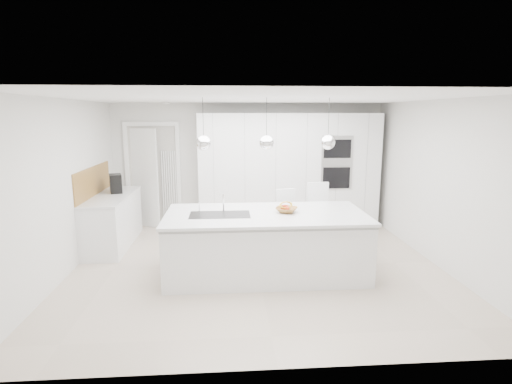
{
  "coord_description": "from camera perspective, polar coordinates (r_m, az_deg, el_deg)",
  "views": [
    {
      "loc": [
        -0.44,
        -5.73,
        2.28
      ],
      "look_at": [
        0.0,
        0.3,
        1.1
      ],
      "focal_mm": 28.0,
      "sensor_mm": 36.0,
      "label": 1
    }
  ],
  "objects": [
    {
      "name": "floor",
      "position": [
        6.18,
        0.2,
        -10.6
      ],
      "size": [
        5.5,
        5.5,
        0.0
      ],
      "primitive_type": "plane",
      "color": "#BFAC98",
      "rests_on": "ground"
    },
    {
      "name": "wall_back",
      "position": [
        8.3,
        -1.1,
        3.93
      ],
      "size": [
        5.5,
        0.0,
        5.5
      ],
      "primitive_type": "plane",
      "rotation": [
        1.57,
        0.0,
        0.0
      ],
      "color": "silver",
      "rests_on": "ground"
    },
    {
      "name": "wall_left",
      "position": [
        6.26,
        -25.75,
        0.47
      ],
      "size": [
        0.0,
        5.0,
        5.0
      ],
      "primitive_type": "plane",
      "rotation": [
        1.57,
        0.0,
        1.57
      ],
      "color": "silver",
      "rests_on": "ground"
    },
    {
      "name": "ceiling",
      "position": [
        5.75,
        0.22,
        13.24
      ],
      "size": [
        5.5,
        5.5,
        0.0
      ],
      "primitive_type": "plane",
      "rotation": [
        3.14,
        0.0,
        0.0
      ],
      "color": "white",
      "rests_on": "wall_back"
    },
    {
      "name": "tall_cabinets",
      "position": [
        8.1,
        4.68,
        3.0
      ],
      "size": [
        3.6,
        0.6,
        2.3
      ],
      "primitive_type": "cube",
      "color": "white",
      "rests_on": "floor"
    },
    {
      "name": "oven_stack",
      "position": [
        7.97,
        11.48,
        4.13
      ],
      "size": [
        0.62,
        0.04,
        1.05
      ],
      "primitive_type": null,
      "color": "#A5A5A8",
      "rests_on": "tall_cabinets"
    },
    {
      "name": "doorway_frame",
      "position": [
        8.43,
        -14.44,
        2.14
      ],
      "size": [
        1.11,
        0.08,
        2.13
      ],
      "primitive_type": null,
      "color": "white",
      "rests_on": "floor"
    },
    {
      "name": "hallway_door",
      "position": [
        8.43,
        -16.17,
        1.92
      ],
      "size": [
        0.76,
        0.38,
        2.0
      ],
      "primitive_type": "cube",
      "rotation": [
        0.0,
        0.0,
        -0.44
      ],
      "color": "white",
      "rests_on": "floor"
    },
    {
      "name": "radiator",
      "position": [
        8.4,
        -12.25,
        0.99
      ],
      "size": [
        0.32,
        0.04,
        1.4
      ],
      "primitive_type": null,
      "color": "white",
      "rests_on": "floor"
    },
    {
      "name": "left_base_cabinets",
      "position": [
        7.45,
        -19.73,
        -4.0
      ],
      "size": [
        0.6,
        1.8,
        0.86
      ],
      "primitive_type": "cube",
      "color": "white",
      "rests_on": "floor"
    },
    {
      "name": "left_worktop",
      "position": [
        7.35,
        -19.96,
        -0.6
      ],
      "size": [
        0.62,
        1.82,
        0.04
      ],
      "primitive_type": "cube",
      "color": "silver",
      "rests_on": "left_base_cabinets"
    },
    {
      "name": "oak_backsplash",
      "position": [
        7.39,
        -22.24,
        1.42
      ],
      "size": [
        0.02,
        1.8,
        0.5
      ],
      "primitive_type": "cube",
      "color": "olive",
      "rests_on": "wall_left"
    },
    {
      "name": "island_base",
      "position": [
        5.76,
        1.44,
        -7.69
      ],
      "size": [
        2.8,
        1.2,
        0.86
      ],
      "primitive_type": "cube",
      "color": "white",
      "rests_on": "floor"
    },
    {
      "name": "island_worktop",
      "position": [
        5.68,
        1.41,
        -3.23
      ],
      "size": [
        2.84,
        1.4,
        0.04
      ],
      "primitive_type": "cube",
      "color": "silver",
      "rests_on": "island_base"
    },
    {
      "name": "island_sink",
      "position": [
        5.62,
        -5.17,
        -4.05
      ],
      "size": [
        0.84,
        0.44,
        0.18
      ],
      "primitive_type": null,
      "color": "#3F3F42",
      "rests_on": "island_worktop"
    },
    {
      "name": "island_tap",
      "position": [
        5.76,
        -4.68,
        -1.32
      ],
      "size": [
        0.02,
        0.02,
        0.3
      ],
      "primitive_type": "cylinder",
      "color": "white",
      "rests_on": "island_worktop"
    },
    {
      "name": "pendant_left",
      "position": [
        5.45,
        -7.48,
        6.95
      ],
      "size": [
        0.2,
        0.2,
        0.2
      ],
      "primitive_type": "sphere",
      "color": "white",
      "rests_on": "ceiling"
    },
    {
      "name": "pendant_mid",
      "position": [
        5.47,
        1.51,
        7.05
      ],
      "size": [
        0.2,
        0.2,
        0.2
      ],
      "primitive_type": "sphere",
      "color": "white",
      "rests_on": "ceiling"
    },
    {
      "name": "pendant_right",
      "position": [
        5.62,
        10.24,
        6.99
      ],
      "size": [
        0.2,
        0.2,
        0.2
      ],
      "primitive_type": "sphere",
      "color": "white",
      "rests_on": "ceiling"
    },
    {
      "name": "fruit_bowl",
      "position": [
        5.72,
        4.38,
        -2.56
      ],
      "size": [
        0.4,
        0.4,
        0.07
      ],
      "primitive_type": "imported",
      "rotation": [
        0.0,
        0.0,
        -0.41
      ],
      "color": "olive",
      "rests_on": "island_worktop"
    },
    {
      "name": "espresso_machine",
      "position": [
        7.55,
        -19.4,
        1.15
      ],
      "size": [
        0.28,
        0.35,
        0.33
      ],
      "primitive_type": "cube",
      "rotation": [
        0.0,
        0.0,
        0.31
      ],
      "color": "black",
      "rests_on": "left_worktop"
    },
    {
      "name": "bar_stool_left",
      "position": [
        6.63,
        4.35,
        -4.32
      ],
      "size": [
        0.44,
        0.54,
        1.05
      ],
      "primitive_type": null,
      "rotation": [
        0.0,
        0.0,
        0.21
      ],
      "color": "white",
      "rests_on": "floor"
    },
    {
      "name": "bar_stool_right",
      "position": [
        6.73,
        9.0,
        -3.76
      ],
      "size": [
        0.42,
        0.56,
        1.15
      ],
      "primitive_type": null,
      "rotation": [
        0.0,
        0.0,
        0.08
      ],
      "color": "white",
      "rests_on": "floor"
    },
    {
      "name": "apple_a",
      "position": [
        5.73,
        3.93,
        -2.19
      ],
      "size": [
        0.08,
        0.08,
        0.08
      ],
      "primitive_type": "sphere",
      "color": "red",
      "rests_on": "fruit_bowl"
    },
    {
      "name": "apple_b",
      "position": [
        5.76,
        4.3,
        -2.16
      ],
      "size": [
        0.08,
        0.08,
        0.08
      ],
      "primitive_type": "sphere",
      "color": "red",
      "rests_on": "fruit_bowl"
    },
    {
      "name": "apple_c",
      "position": [
        5.68,
        4.47,
        -2.37
      ],
      "size": [
        0.07,
        0.07,
        0.07
      ],
      "primitive_type": "sphere",
      "color": "red",
      "rests_on": "fruit_bowl"
    },
    {
      "name": "banana_bunch",
      "position": [
        5.68,
        4.3,
        -1.87
      ],
      "size": [
        0.23,
        0.17,
        0.21
      ],
      "primitive_type": "torus",
      "rotation": [
        1.22,
        0.0,
        0.35
      ],
      "color": "yellow",
      "rests_on": "fruit_bowl"
    }
  ]
}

